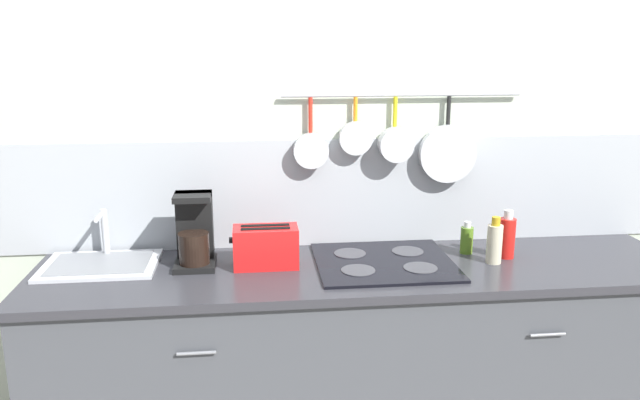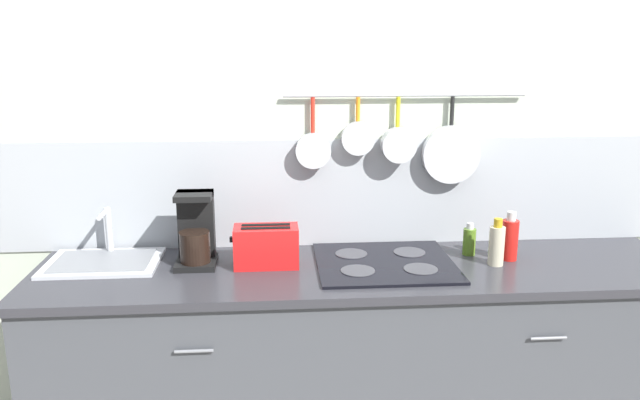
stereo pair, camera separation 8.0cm
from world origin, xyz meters
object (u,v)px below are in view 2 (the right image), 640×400
bottle_sesame_oil (469,241)px  bottle_hot_sauce (510,239)px  bottle_vinegar (497,245)px  toaster (266,246)px  coffee_maker (196,234)px

bottle_sesame_oil → bottle_hot_sauce: bottle_hot_sauce is taller
bottle_sesame_oil → bottle_vinegar: 0.15m
toaster → bottle_vinegar: size_ratio=1.41×
toaster → bottle_sesame_oil: (0.88, 0.07, -0.02)m
bottle_sesame_oil → bottle_vinegar: bearing=-62.1°
coffee_maker → toaster: 0.30m
toaster → bottle_sesame_oil: toaster is taller
coffee_maker → bottle_vinegar: coffee_maker is taller
coffee_maker → toaster: bearing=-10.3°
toaster → bottle_sesame_oil: 0.88m
bottle_sesame_oil → toaster: bearing=-175.2°
coffee_maker → bottle_hot_sauce: size_ratio=1.45×
coffee_maker → bottle_sesame_oil: size_ratio=2.14×
toaster → bottle_vinegar: bottle_vinegar is taller
toaster → bottle_sesame_oil: size_ratio=1.97×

